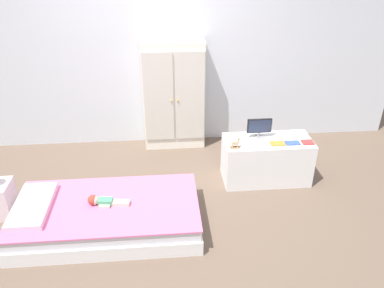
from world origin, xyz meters
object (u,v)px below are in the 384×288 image
(tv_monitor, at_px, (259,127))
(rocking_horse_toy, at_px, (236,143))
(tv_stand, at_px, (266,160))
(bed, at_px, (108,216))
(doll, at_px, (101,201))
(book_orange, at_px, (278,144))
(book_red, at_px, (308,142))
(book_blue, at_px, (293,143))
(wardrobe, at_px, (174,96))

(tv_monitor, distance_m, rocking_horse_toy, 0.37)
(tv_stand, distance_m, rocking_horse_toy, 0.52)
(bed, bearing_deg, rocking_horse_toy, 22.71)
(doll, bearing_deg, bed, -8.32)
(bed, relative_size, doll, 4.43)
(tv_stand, xyz_separation_m, tv_monitor, (-0.09, 0.08, 0.38))
(tv_monitor, bearing_deg, book_orange, -46.59)
(tv_monitor, bearing_deg, rocking_horse_toy, -144.13)
(bed, bearing_deg, tv_stand, 22.00)
(bed, height_order, book_red, book_red)
(rocking_horse_toy, distance_m, book_red, 0.80)
(bed, bearing_deg, book_red, 15.61)
(doll, bearing_deg, tv_monitor, 24.53)
(book_blue, bearing_deg, bed, -163.13)
(wardrobe, bearing_deg, bed, -114.04)
(doll, xyz_separation_m, book_red, (2.17, 0.58, 0.21))
(tv_stand, relative_size, tv_monitor, 3.59)
(book_blue, distance_m, book_red, 0.17)
(tv_stand, bearing_deg, doll, -158.74)
(wardrobe, height_order, tv_stand, wardrobe)
(doll, relative_size, tv_monitor, 1.46)
(tv_monitor, height_order, book_red, tv_monitor)
(doll, height_order, book_blue, book_blue)
(wardrobe, distance_m, book_blue, 1.61)
(wardrobe, xyz_separation_m, rocking_horse_toy, (0.61, -1.05, -0.13))
(book_red, bearing_deg, book_blue, 180.00)
(doll, height_order, book_orange, book_orange)
(tv_monitor, distance_m, book_blue, 0.40)
(tv_stand, distance_m, book_orange, 0.29)
(book_orange, xyz_separation_m, book_red, (0.33, 0.00, -0.00))
(doll, distance_m, book_red, 2.25)
(book_blue, relative_size, book_red, 1.26)
(doll, relative_size, book_orange, 2.54)
(wardrobe, bearing_deg, tv_stand, -42.57)
(tv_monitor, bearing_deg, book_red, -19.37)
(book_blue, bearing_deg, tv_monitor, 152.14)
(bed, distance_m, tv_stand, 1.85)
(book_red, bearing_deg, rocking_horse_toy, -177.26)
(wardrobe, relative_size, tv_monitor, 5.16)
(bed, distance_m, wardrobe, 1.85)
(book_orange, distance_m, book_red, 0.33)
(rocking_horse_toy, height_order, book_blue, rocking_horse_toy)
(rocking_horse_toy, bearing_deg, book_orange, 4.72)
(wardrobe, height_order, book_red, wardrobe)
(doll, bearing_deg, book_orange, 17.70)
(tv_stand, bearing_deg, book_red, -13.84)
(book_orange, distance_m, book_blue, 0.17)
(bed, distance_m, book_orange, 1.92)
(book_blue, bearing_deg, wardrobe, 140.58)
(wardrobe, relative_size, rocking_horse_toy, 10.86)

